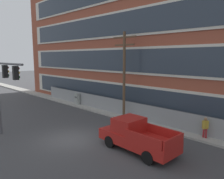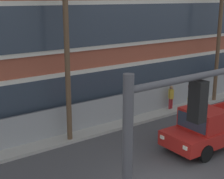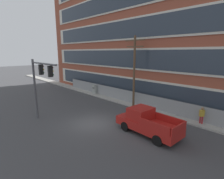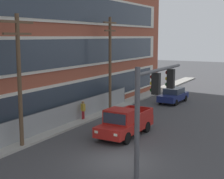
% 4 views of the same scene
% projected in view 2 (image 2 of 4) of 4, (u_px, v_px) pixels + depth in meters
% --- Properties ---
extents(sidewalk_building_side, '(80.00, 1.69, 0.16)m').
position_uv_depth(sidewalk_building_side, '(76.00, 134.00, 18.32)').
color(sidewalk_building_side, '#9E9B93').
rests_on(sidewalk_building_side, ground).
extents(chain_link_fence, '(31.47, 0.06, 1.70)m').
position_uv_depth(chain_link_fence, '(70.00, 120.00, 18.15)').
color(chain_link_fence, gray).
rests_on(chain_link_fence, ground).
extents(traffic_signal_mast, '(5.05, 0.43, 5.87)m').
position_uv_depth(traffic_signal_mast, '(181.00, 145.00, 7.22)').
color(traffic_signal_mast, '#4C4C51').
rests_on(traffic_signal_mast, ground).
extents(pickup_truck_red, '(5.43, 2.25, 2.05)m').
position_uv_depth(pickup_truck_red, '(211.00, 128.00, 16.73)').
color(pickup_truck_red, '#AD1E19').
rests_on(pickup_truck_red, ground).
extents(utility_pole_near_corner, '(2.76, 0.26, 8.32)m').
position_uv_depth(utility_pole_near_corner, '(67.00, 51.00, 16.30)').
color(utility_pole_near_corner, brown).
rests_on(utility_pole_near_corner, ground).
extents(utility_pole_midblock, '(2.20, 0.26, 8.68)m').
position_uv_depth(utility_pole_midblock, '(219.00, 34.00, 22.90)').
color(utility_pole_midblock, brown).
rests_on(utility_pole_midblock, ground).
extents(pedestrian_near_cabinet, '(0.40, 0.47, 1.69)m').
position_uv_depth(pedestrian_near_cabinet, '(171.00, 96.00, 21.99)').
color(pedestrian_near_cabinet, maroon).
rests_on(pedestrian_near_cabinet, ground).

